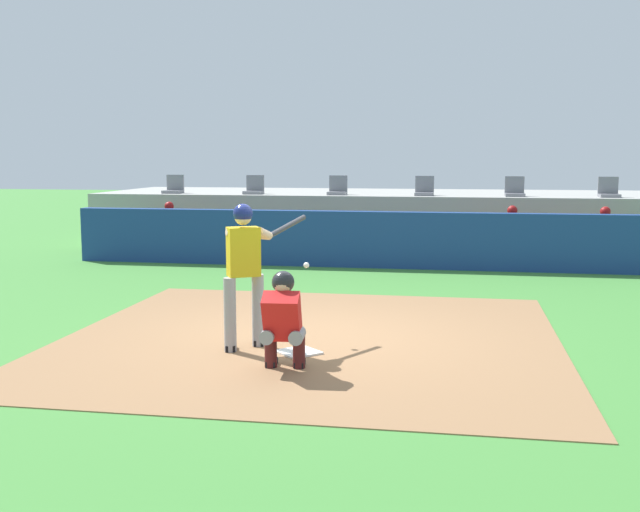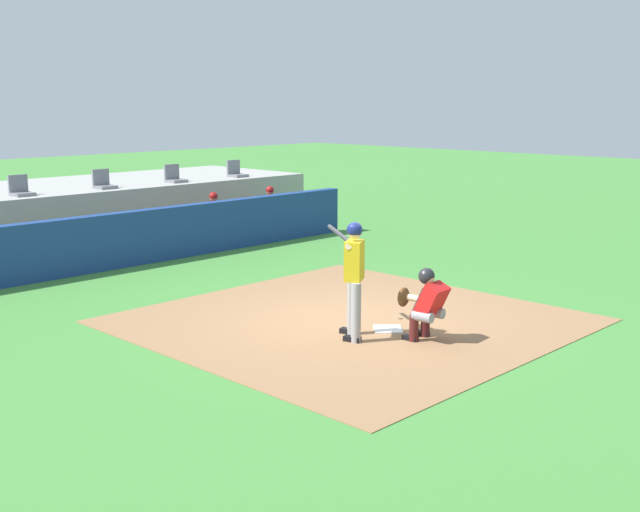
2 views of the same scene
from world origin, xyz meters
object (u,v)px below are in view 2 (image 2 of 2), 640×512
catcher_crouched (425,302)px  stadium_seat_3 (103,183)px  dugout_player_1 (217,217)px  dugout_player_2 (273,209)px  batter_at_plate (354,272)px  stadium_seat_5 (236,172)px  stadium_seat_4 (174,177)px  home_plate (388,329)px  stadium_seat_2 (21,190)px

catcher_crouched → stadium_seat_3: bearing=84.2°
catcher_crouched → dugout_player_1: bearing=70.8°
dugout_player_2 → stadium_seat_3: 4.50m
batter_at_plate → stadium_seat_5: bearing=58.7°
dugout_player_1 → stadium_seat_5: size_ratio=2.71×
stadium_seat_3 → dugout_player_2: bearing=-27.4°
dugout_player_1 → stadium_seat_4: bearing=85.0°
home_plate → stadium_seat_2: stadium_seat_2 is taller
dugout_player_1 → dugout_player_2: 1.93m
stadium_seat_2 → dugout_player_2: bearing=-18.5°
batter_at_plate → dugout_player_1: (3.75, 8.02, -0.36)m
stadium_seat_2 → stadium_seat_4: bearing=0.0°
batter_at_plate → catcher_crouched: (0.66, -0.86, -0.43)m
stadium_seat_4 → stadium_seat_3: bearing=180.0°
dugout_player_2 → stadium_seat_4: 2.82m
batter_at_plate → stadium_seat_3: size_ratio=3.76×
catcher_crouched → dugout_player_1: (3.09, 8.88, 0.06)m
home_plate → stadium_seat_3: bearing=83.9°
stadium_seat_3 → stadium_seat_5: same height
dugout_player_2 → stadium_seat_3: bearing=152.6°
batter_at_plate → catcher_crouched: bearing=-52.3°
dugout_player_2 → stadium_seat_5: (0.41, 2.03, 0.86)m
batter_at_plate → stadium_seat_2: 10.07m
dugout_player_1 → stadium_seat_2: (-4.15, 2.03, 0.86)m
home_plate → stadium_seat_2: (-1.08, 10.18, 1.51)m
home_plate → dugout_player_2: dugout_player_2 is taller
stadium_seat_5 → home_plate: bearing=-118.0°
stadium_seat_3 → batter_at_plate: bearing=-100.0°
home_plate → stadium_seat_3: size_ratio=0.92×
home_plate → stadium_seat_4: bearing=72.3°
stadium_seat_4 → dugout_player_2: bearing=-49.2°
stadium_seat_4 → dugout_player_1: bearing=-95.0°
batter_at_plate → stadium_seat_2: (-0.40, 10.05, 0.50)m
home_plate → stadium_seat_4: 10.79m
dugout_player_1 → stadium_seat_3: size_ratio=2.71×
batter_at_plate → stadium_seat_3: stadium_seat_3 is taller
dugout_player_1 → stadium_seat_3: bearing=134.3°
stadium_seat_3 → stadium_seat_5: (4.33, 0.00, 0.00)m
stadium_seat_5 → stadium_seat_2: bearing=180.0°
stadium_seat_3 → catcher_crouched: bearing=-95.8°
home_plate → stadium_seat_2: bearing=96.1°
stadium_seat_2 → catcher_crouched: bearing=-84.5°
batter_at_plate → catcher_crouched: batter_at_plate is taller
stadium_seat_3 → stadium_seat_5: size_ratio=1.00×
batter_at_plate → dugout_player_1: 8.86m
dugout_player_1 → stadium_seat_2: bearing=153.9°
dugout_player_2 → stadium_seat_4: bearing=130.8°
catcher_crouched → dugout_player_2: bearing=60.5°
home_plate → batter_at_plate: 1.23m
stadium_seat_4 → batter_at_plate: bearing=-111.4°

